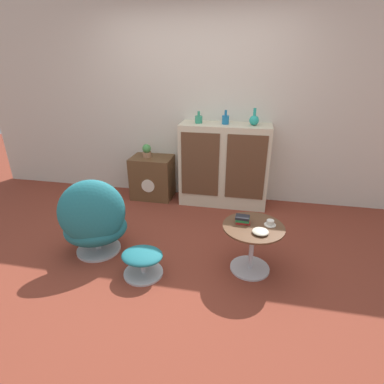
{
  "coord_description": "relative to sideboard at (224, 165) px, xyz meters",
  "views": [
    {
      "loc": [
        0.74,
        -2.46,
        1.86
      ],
      "look_at": [
        0.16,
        0.44,
        0.55
      ],
      "focal_mm": 28.0,
      "sensor_mm": 36.0,
      "label": 1
    }
  ],
  "objects": [
    {
      "name": "potted_plant",
      "position": [
        -1.09,
        0.0,
        0.14
      ],
      "size": [
        0.12,
        0.12,
        0.18
      ],
      "color": "#996B4C",
      "rests_on": "tv_console"
    },
    {
      "name": "teacup",
      "position": [
        0.57,
        -1.38,
        -0.06
      ],
      "size": [
        0.11,
        0.11,
        0.05
      ],
      "color": "silver",
      "rests_on": "coffee_table"
    },
    {
      "name": "tv_console",
      "position": [
        -1.02,
        0.0,
        -0.25
      ],
      "size": [
        0.57,
        0.43,
        0.6
      ],
      "color": "brown",
      "rests_on": "ground_plane"
    },
    {
      "name": "vase_inner_right",
      "position": [
        0.35,
        0.0,
        0.62
      ],
      "size": [
        0.12,
        0.12,
        0.21
      ],
      "color": "teal",
      "rests_on": "sideboard"
    },
    {
      "name": "sideboard",
      "position": [
        0.0,
        0.0,
        0.0
      ],
      "size": [
        1.17,
        0.43,
        1.11
      ],
      "color": "beige",
      "rests_on": "ground_plane"
    },
    {
      "name": "ground_plane",
      "position": [
        -0.4,
        -1.39,
        -0.55
      ],
      "size": [
        12.0,
        12.0,
        0.0
      ],
      "primitive_type": "plane",
      "color": "brown"
    },
    {
      "name": "vase_leftmost",
      "position": [
        -0.35,
        0.0,
        0.6
      ],
      "size": [
        0.1,
        0.1,
        0.15
      ],
      "color": "#2D8E6B",
      "rests_on": "sideboard"
    },
    {
      "name": "coffee_table",
      "position": [
        0.42,
        -1.43,
        -0.25
      ],
      "size": [
        0.56,
        0.56,
        0.48
      ],
      "color": "#B7B7BC",
      "rests_on": "ground_plane"
    },
    {
      "name": "bowl",
      "position": [
        0.48,
        -1.54,
        -0.06
      ],
      "size": [
        0.15,
        0.15,
        0.04
      ],
      "color": "beige",
      "rests_on": "coffee_table"
    },
    {
      "name": "ottoman",
      "position": [
        -0.57,
        -1.7,
        -0.39
      ],
      "size": [
        0.39,
        0.37,
        0.25
      ],
      "color": "#B7B7BC",
      "rests_on": "ground_plane"
    },
    {
      "name": "vase_inner_left",
      "position": [
        -0.01,
        0.0,
        0.61
      ],
      "size": [
        0.09,
        0.09,
        0.18
      ],
      "color": "#196699",
      "rests_on": "sideboard"
    },
    {
      "name": "egg_chair",
      "position": [
        -1.14,
        -1.48,
        -0.17
      ],
      "size": [
        0.82,
        0.79,
        0.85
      ],
      "color": "#B7B7BC",
      "rests_on": "ground_plane"
    },
    {
      "name": "wall_back",
      "position": [
        -0.4,
        0.24,
        0.75
      ],
      "size": [
        6.4,
        0.06,
        2.6
      ],
      "color": "beige",
      "rests_on": "ground_plane"
    },
    {
      "name": "book_stack",
      "position": [
        0.32,
        -1.39,
        -0.04
      ],
      "size": [
        0.14,
        0.1,
        0.07
      ],
      "color": "red",
      "rests_on": "coffee_table"
    }
  ]
}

